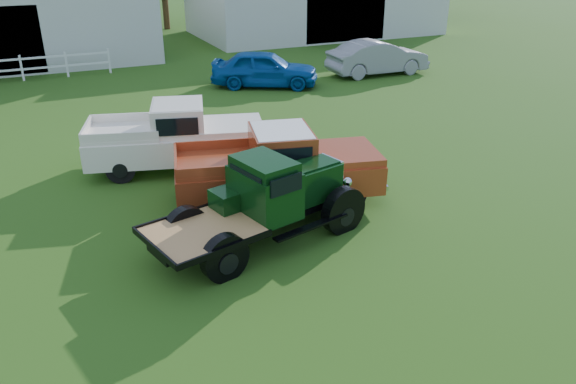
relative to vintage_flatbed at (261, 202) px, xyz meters
name	(u,v)px	position (x,y,z in m)	size (l,w,h in m)	color
ground	(303,259)	(0.48, -1.11, -0.98)	(120.00, 120.00, 0.00)	#2F5817
vintage_flatbed	(261,202)	(0.00, 0.00, 0.00)	(4.96, 1.96, 1.96)	black
red_pickup	(278,166)	(1.18, 1.79, 0.00)	(5.37, 2.06, 1.96)	#9A391A
white_pickup	(176,137)	(-0.61, 5.09, -0.02)	(5.26, 2.04, 1.93)	white
misc_car_blue	(265,69)	(5.49, 13.12, -0.17)	(1.92, 4.76, 1.62)	#094390
misc_car_grey	(378,58)	(11.48, 13.07, -0.16)	(1.74, 4.98, 1.64)	gray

